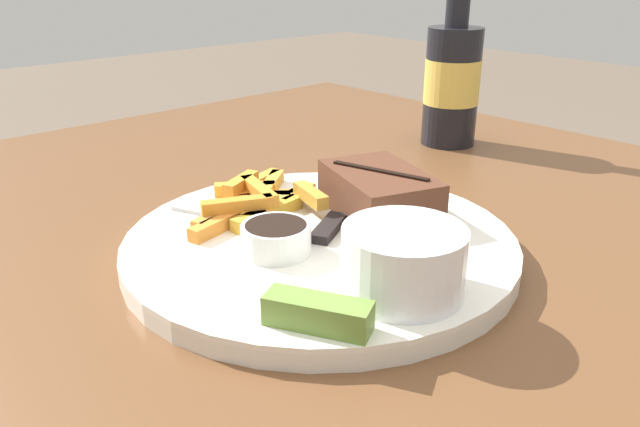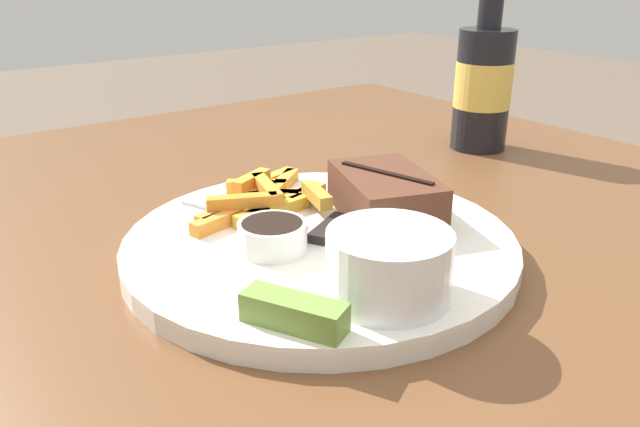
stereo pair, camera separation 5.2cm
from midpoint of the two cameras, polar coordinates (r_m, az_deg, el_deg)
The scene contains 10 objects.
dining_table at distance 0.58m, azimuth -2.62°, elevation -11.49°, with size 1.13×1.08×0.75m.
dinner_plate at distance 0.53m, azimuth -2.80°, elevation -2.96°, with size 0.33×0.33×0.02m.
steak_portion at distance 0.56m, azimuth 3.06°, elevation 1.78°, with size 0.13×0.11×0.04m.
fries_pile at distance 0.58m, azimuth -8.29°, elevation 1.20°, with size 0.13×0.16×0.02m.
coleslaw_cup at distance 0.43m, azimuth 4.23°, elevation -4.08°, with size 0.09×0.09×0.05m.
dipping_sauce_cup at distance 0.49m, azimuth -6.88°, elevation -2.28°, with size 0.06×0.06×0.02m.
pickle_spear at distance 0.40m, azimuth -3.98°, elevation -9.18°, with size 0.07×0.05×0.02m.
fork_utensil at distance 0.57m, azimuth -10.76°, elevation -0.35°, with size 0.13×0.06×0.00m.
knife_utensil at distance 0.56m, azimuth -0.38°, elevation -0.08°, with size 0.09×0.15×0.01m.
beer_bottle at distance 0.84m, azimuth 10.26°, elevation 12.03°, with size 0.07×0.07×0.25m.
Camera 1 is at (0.35, -0.32, 0.99)m, focal length 35.00 mm.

